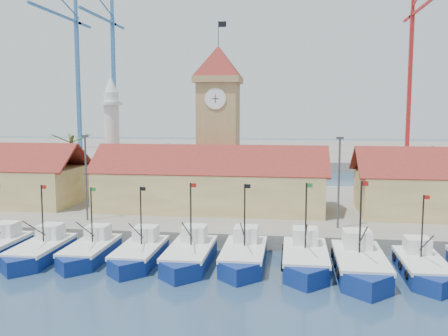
# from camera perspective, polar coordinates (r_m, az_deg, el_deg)

# --- Properties ---
(ground) EXTENTS (400.00, 400.00, 0.00)m
(ground) POSITION_cam_1_polar(r_m,az_deg,el_deg) (40.75, -6.10, -12.15)
(ground) COLOR #1D384F
(ground) RESTS_ON ground
(quay) EXTENTS (140.00, 32.00, 1.50)m
(quay) POSITION_cam_1_polar(r_m,az_deg,el_deg) (63.36, -0.89, -4.61)
(quay) COLOR gray
(quay) RESTS_ON ground
(terminal) EXTENTS (240.00, 80.00, 2.00)m
(terminal) POSITION_cam_1_polar(r_m,az_deg,el_deg) (148.22, 4.13, 1.92)
(terminal) COLOR gray
(terminal) RESTS_ON ground
(boat_1) EXTENTS (3.35, 9.19, 6.95)m
(boat_1) POSITION_cam_1_polar(r_m,az_deg,el_deg) (47.01, -20.37, -9.06)
(boat_1) COLOR navy
(boat_1) RESTS_ON ground
(boat_2) EXTENTS (3.25, 8.89, 6.73)m
(boat_2) POSITION_cam_1_polar(r_m,az_deg,el_deg) (45.75, -15.18, -9.33)
(boat_2) COLOR navy
(boat_2) RESTS_ON ground
(boat_3) EXTENTS (3.34, 9.14, 6.92)m
(boat_3) POSITION_cam_1_polar(r_m,az_deg,el_deg) (44.02, -9.72, -9.80)
(boat_3) COLOR navy
(boat_3) RESTS_ON ground
(boat_4) EXTENTS (3.55, 9.72, 7.35)m
(boat_4) POSITION_cam_1_polar(r_m,az_deg,el_deg) (42.87, -4.02, -10.10)
(boat_4) COLOR navy
(boat_4) RESTS_ON ground
(boat_5) EXTENTS (3.52, 9.64, 7.30)m
(boat_5) POSITION_cam_1_polar(r_m,az_deg,el_deg) (42.63, 2.24, -10.20)
(boat_5) COLOR navy
(boat_5) RESTS_ON ground
(boat_6) EXTENTS (3.63, 9.95, 7.53)m
(boat_6) POSITION_cam_1_polar(r_m,az_deg,el_deg) (42.19, 9.28, -10.43)
(boat_6) COLOR navy
(boat_6) RESTS_ON ground
(boat_7) EXTENTS (3.84, 10.51, 7.95)m
(boat_7) POSITION_cam_1_polar(r_m,az_deg,el_deg) (41.47, 15.34, -10.82)
(boat_7) COLOR navy
(boat_7) RESTS_ON ground
(boat_8) EXTENTS (3.30, 9.04, 6.84)m
(boat_8) POSITION_cam_1_polar(r_m,az_deg,el_deg) (42.76, 21.81, -10.69)
(boat_8) COLOR navy
(boat_8) RESTS_ON ground
(hall_center) EXTENTS (27.04, 10.13, 7.61)m
(hall_center) POSITION_cam_1_polar(r_m,az_deg,el_deg) (58.90, -1.48, -2.27)
(hall_center) COLOR #E4D17D
(hall_center) RESTS_ON quay
(clock_tower) EXTENTS (5.80, 5.80, 22.70)m
(clock_tower) POSITION_cam_1_polar(r_m,az_deg,el_deg) (64.13, -0.64, 5.61)
(clock_tower) COLOR tan
(clock_tower) RESTS_ON quay
(minaret) EXTENTS (3.00, 3.00, 16.30)m
(minaret) POSITION_cam_1_polar(r_m,az_deg,el_deg) (69.91, -12.67, 3.71)
(minaret) COLOR silver
(minaret) RESTS_ON quay
(palm_tree) EXTENTS (5.60, 5.03, 8.39)m
(palm_tree) POSITION_cam_1_polar(r_m,az_deg,el_deg) (70.24, -16.99, 0.74)
(palm_tree) COLOR brown
(palm_tree) RESTS_ON quay
(lamp_posts) EXTENTS (80.70, 0.25, 9.03)m
(lamp_posts) POSITION_cam_1_polar(r_m,az_deg,el_deg) (50.66, -2.39, -0.88)
(lamp_posts) COLOR #3F3F44
(lamp_posts) RESTS_ON quay
(crane_blue_far) EXTENTS (1.00, 36.34, 44.29)m
(crane_blue_far) POSITION_cam_1_polar(r_m,az_deg,el_deg) (151.44, -16.70, 11.57)
(crane_blue_far) COLOR #32659A
(crane_blue_far) RESTS_ON terminal
(crane_blue_near) EXTENTS (1.00, 33.27, 44.75)m
(crane_blue_near) POSITION_cam_1_polar(r_m,az_deg,el_deg) (154.16, -12.72, 11.59)
(crane_blue_near) COLOR #32659A
(crane_blue_near) RESTS_ON terminal
(crane_red_right) EXTENTS (1.00, 35.49, 44.46)m
(crane_red_right) POSITION_cam_1_polar(r_m,az_deg,el_deg) (144.80, 20.71, 11.68)
(crane_red_right) COLOR #AC1A1A
(crane_red_right) RESTS_ON terminal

